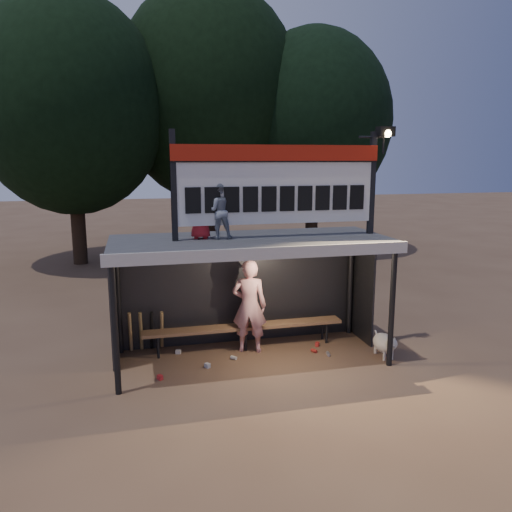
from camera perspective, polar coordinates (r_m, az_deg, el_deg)
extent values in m
plane|color=brown|center=(9.66, -0.60, -11.64)|extent=(80.00, 80.00, 0.00)
imported|color=white|center=(9.72, -0.77, -5.73)|extent=(0.78, 0.63, 1.84)
imported|color=gray|center=(8.89, -4.28, 5.16)|extent=(0.48, 0.38, 1.00)
imported|color=#AB1A21|center=(8.92, -6.37, 4.86)|extent=(0.50, 0.40, 0.91)
cube|color=#3B3C3E|center=(9.03, -0.63, 1.71)|extent=(5.00, 2.00, 0.12)
cube|color=silver|center=(8.06, 1.00, 0.29)|extent=(5.10, 0.06, 0.20)
cylinder|color=black|center=(8.22, -15.81, -8.00)|extent=(0.10, 0.10, 2.20)
cylinder|color=black|center=(9.32, 15.28, -5.71)|extent=(0.10, 0.10, 2.20)
cylinder|color=black|center=(9.94, -15.47, -4.67)|extent=(0.10, 0.10, 2.20)
cylinder|color=black|center=(10.87, 10.72, -3.12)|extent=(0.10, 0.10, 2.20)
cube|color=black|center=(10.23, -1.89, -3.82)|extent=(5.00, 0.04, 2.20)
cube|color=black|center=(9.56, -16.14, -5.33)|extent=(0.04, 1.00, 2.20)
cube|color=black|center=(10.56, 12.11, -3.60)|extent=(0.04, 1.00, 2.20)
cylinder|color=black|center=(10.01, -1.92, 1.99)|extent=(5.00, 0.06, 0.06)
cube|color=black|center=(8.72, -9.40, 7.91)|extent=(0.10, 0.10, 1.90)
cube|color=black|center=(9.73, 13.10, 8.08)|extent=(0.10, 0.10, 1.90)
cube|color=silver|center=(9.05, 2.47, 8.15)|extent=(3.80, 0.08, 1.40)
cube|color=#AB1B0C|center=(8.99, 2.59, 11.70)|extent=(3.80, 0.04, 0.28)
cube|color=black|center=(8.99, 2.59, 10.75)|extent=(3.80, 0.02, 0.03)
cube|color=black|center=(8.72, -7.22, 6.32)|extent=(0.27, 0.03, 0.45)
cube|color=black|center=(8.76, -5.00, 6.39)|extent=(0.27, 0.03, 0.45)
cube|color=black|center=(8.82, -2.80, 6.45)|extent=(0.27, 0.03, 0.45)
cube|color=black|center=(8.89, -0.63, 6.50)|extent=(0.27, 0.03, 0.45)
cube|color=black|center=(8.97, 1.50, 6.54)|extent=(0.27, 0.03, 0.45)
cube|color=black|center=(9.07, 3.58, 6.57)|extent=(0.27, 0.03, 0.45)
cube|color=black|center=(9.17, 5.63, 6.59)|extent=(0.27, 0.03, 0.45)
cube|color=black|center=(9.29, 7.62, 6.60)|extent=(0.27, 0.03, 0.45)
cube|color=black|center=(9.42, 9.56, 6.60)|extent=(0.27, 0.03, 0.45)
cube|color=black|center=(9.56, 11.45, 6.60)|extent=(0.27, 0.03, 0.45)
cylinder|color=black|center=(9.70, 13.06, 13.10)|extent=(0.50, 0.04, 0.04)
cylinder|color=black|center=(9.81, 14.35, 12.14)|extent=(0.04, 0.04, 0.30)
cube|color=black|center=(9.78, 14.57, 13.60)|extent=(0.30, 0.22, 0.18)
sphere|color=#FFD88C|center=(9.70, 14.81, 13.38)|extent=(0.14, 0.14, 0.14)
cube|color=brown|center=(10.00, -1.33, -8.07)|extent=(4.00, 0.35, 0.06)
cylinder|color=black|center=(9.77, -11.11, -10.17)|extent=(0.05, 0.05, 0.45)
cylinder|color=black|center=(9.99, -11.18, -9.68)|extent=(0.05, 0.05, 0.45)
cylinder|color=black|center=(9.97, -1.17, -9.51)|extent=(0.05, 0.05, 0.45)
cylinder|color=black|center=(10.19, -1.47, -9.05)|extent=(0.05, 0.05, 0.45)
cylinder|color=black|center=(10.44, 8.07, -8.65)|extent=(0.05, 0.05, 0.45)
cylinder|color=black|center=(10.65, 7.60, -8.23)|extent=(0.05, 0.05, 0.45)
cylinder|color=#322116|center=(18.88, -19.73, 4.76)|extent=(0.50, 0.50, 3.74)
ellipsoid|color=black|center=(18.88, -20.47, 15.85)|extent=(6.46, 6.46, 7.48)
cylinder|color=black|center=(20.47, -5.21, 6.42)|extent=(0.50, 0.50, 4.18)
ellipsoid|color=black|center=(20.55, -5.42, 17.85)|extent=(7.22, 7.22, 8.36)
cylinder|color=black|center=(20.52, 6.40, 5.48)|extent=(0.50, 0.50, 3.52)
ellipsoid|color=black|center=(20.48, 6.61, 15.11)|extent=(6.08, 6.08, 7.04)
ellipsoid|color=silver|center=(9.96, 14.41, -9.62)|extent=(0.36, 0.58, 0.36)
sphere|color=beige|center=(9.70, 15.22, -9.66)|extent=(0.22, 0.22, 0.22)
cone|color=beige|center=(9.62, 15.50, -9.97)|extent=(0.10, 0.10, 0.10)
cone|color=beige|center=(9.62, 15.04, -9.18)|extent=(0.06, 0.06, 0.07)
cone|color=beige|center=(9.67, 15.57, -9.11)|extent=(0.06, 0.06, 0.07)
cylinder|color=silver|center=(9.84, 14.44, -11.00)|extent=(0.05, 0.05, 0.18)
cylinder|color=beige|center=(9.91, 15.27, -10.88)|extent=(0.05, 0.05, 0.18)
cylinder|color=beige|center=(10.13, 13.48, -10.29)|extent=(0.05, 0.05, 0.18)
cylinder|color=silver|center=(10.21, 14.29, -10.18)|extent=(0.05, 0.05, 0.18)
cylinder|color=beige|center=(10.18, 13.64, -8.69)|extent=(0.04, 0.16, 0.14)
cylinder|color=#A27D4B|center=(10.06, -14.16, -8.42)|extent=(0.07, 0.27, 0.84)
cylinder|color=olive|center=(10.06, -13.01, -8.37)|extent=(0.07, 0.30, 0.83)
cylinder|color=black|center=(10.06, -11.86, -8.32)|extent=(0.08, 0.33, 0.83)
cylinder|color=olive|center=(10.07, -10.71, -8.26)|extent=(0.07, 0.35, 0.82)
cube|color=#AF1E21|center=(8.96, -10.92, -13.46)|extent=(0.11, 0.12, 0.08)
cylinder|color=#B4B3B9|center=(9.88, 8.24, -11.01)|extent=(0.08, 0.13, 0.07)
cube|color=beige|center=(9.98, -8.87, -10.75)|extent=(0.12, 0.10, 0.08)
cylinder|color=#A8241C|center=(9.99, 6.65, -10.70)|extent=(0.12, 0.14, 0.07)
cube|color=#ABABB0|center=(9.30, -5.58, -12.34)|extent=(0.11, 0.12, 0.08)
cylinder|color=beige|center=(9.62, -2.56, -11.53)|extent=(0.13, 0.13, 0.07)
cube|color=red|center=(10.31, 7.02, -9.98)|extent=(0.11, 0.12, 0.08)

